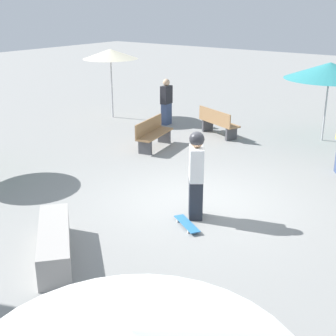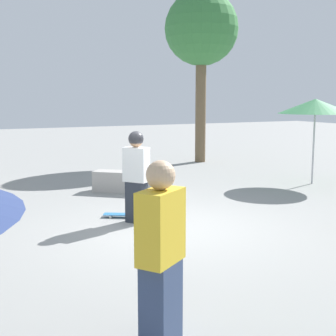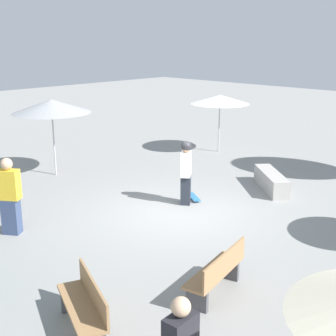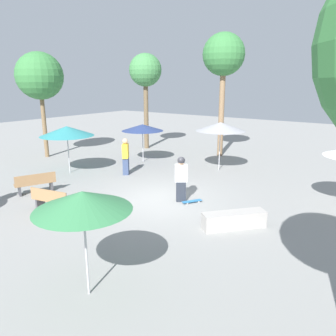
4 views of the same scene
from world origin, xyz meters
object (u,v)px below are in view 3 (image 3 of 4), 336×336
skateboard (193,197)px  bench_near (85,306)px  shade_umbrella_grey (52,106)px  bench_far (217,273)px  shade_umbrella_white (220,99)px  concrete_ledge (271,181)px  bystander_watching (9,197)px  skater_main (186,170)px

skateboard → bench_near: bench_near is taller
skateboard → shade_umbrella_grey: 5.55m
skateboard → shade_umbrella_grey: bearing=46.7°
skateboard → bench_far: bench_far is taller
skateboard → shade_umbrella_grey: shade_umbrella_grey is taller
bench_near → shade_umbrella_grey: 9.13m
bench_near → shade_umbrella_white: 12.42m
concrete_ledge → bystander_watching: bystander_watching is taller
shade_umbrella_white → shade_umbrella_grey: shade_umbrella_grey is taller
shade_umbrella_grey → bystander_watching: (3.41, 3.42, -1.39)m
shade_umbrella_white → bystander_watching: 9.95m
shade_umbrella_white → shade_umbrella_grey: size_ratio=0.91×
bench_near → bystander_watching: size_ratio=0.90×
bench_far → skater_main: bearing=36.9°
bystander_watching → skater_main: bearing=-144.5°
bench_near → bystander_watching: bearing=8.2°
shade_umbrella_white → shade_umbrella_grey: bearing=-16.5°
skater_main → bench_near: size_ratio=1.07×
bench_far → bystander_watching: bystander_watching is taller
shade_umbrella_grey → shade_umbrella_white: bearing=163.5°
shade_umbrella_white → concrete_ledge: bearing=56.5°
skater_main → shade_umbrella_grey: shade_umbrella_grey is taller
skateboard → bench_near: bearing=146.9°
skater_main → bench_far: (3.14, 3.56, -0.53)m
bench_near → shade_umbrella_white: bearing=-39.4°
skateboard → bench_far: size_ratio=0.48×
shade_umbrella_grey → bench_far: bearing=75.5°
bench_far → bystander_watching: 5.29m
concrete_ledge → bench_near: 8.28m
skateboard → concrete_ledge: concrete_ledge is taller
bench_near → shade_umbrella_grey: shade_umbrella_grey is taller
skater_main → shade_umbrella_grey: bearing=63.7°
bench_near → skateboard: bearing=-41.9°
skateboard → shade_umbrella_grey: (1.37, -4.89, 2.24)m
skater_main → concrete_ledge: bearing=-57.8°
bench_near → shade_umbrella_white: size_ratio=0.72×
skater_main → shade_umbrella_white: (-5.43, -3.10, 1.13)m
concrete_ledge → bench_far: bench_far is taller
concrete_ledge → shade_umbrella_white: bearing=-123.5°
bench_far → shade_umbrella_white: shade_umbrella_white is taller
skater_main → bench_near: bearing=170.0°
concrete_ledge → bystander_watching: size_ratio=1.02×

